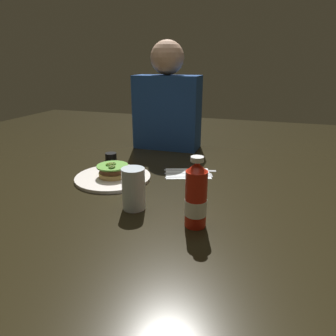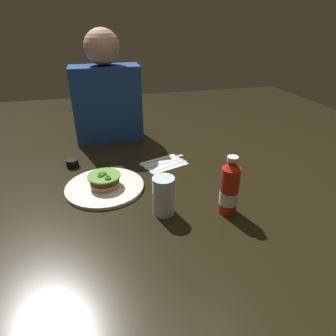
{
  "view_description": "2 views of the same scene",
  "coord_description": "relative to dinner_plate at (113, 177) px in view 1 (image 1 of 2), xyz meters",
  "views": [
    {
      "loc": [
        0.43,
        -0.95,
        0.44
      ],
      "look_at": [
        0.12,
        0.02,
        0.08
      ],
      "focal_mm": 32.47,
      "sensor_mm": 36.0,
      "label": 1
    },
    {
      "loc": [
        -0.11,
        -0.93,
        0.59
      ],
      "look_at": [
        0.13,
        0.05,
        0.06
      ],
      "focal_mm": 31.32,
      "sensor_mm": 36.0,
      "label": 2
    }
  ],
  "objects": [
    {
      "name": "ground_plane",
      "position": [
        0.12,
        -0.05,
        -0.01
      ],
      "size": [
        3.0,
        3.0,
        0.0
      ],
      "primitive_type": "plane",
      "color": "black"
    },
    {
      "name": "dinner_plate",
      "position": [
        0.0,
        0.0,
        0.0
      ],
      "size": [
        0.3,
        0.3,
        0.01
      ],
      "primitive_type": "cylinder",
      "color": "silver",
      "rests_on": "ground_plane"
    },
    {
      "name": "burger_sandwich",
      "position": [
        0.0,
        -0.0,
        0.03
      ],
      "size": [
        0.12,
        0.12,
        0.05
      ],
      "color": "tan",
      "rests_on": "dinner_plate"
    },
    {
      "name": "ketchup_bottle",
      "position": [
        0.39,
        -0.25,
        0.08
      ],
      "size": [
        0.06,
        0.06,
        0.2
      ],
      "color": "red",
      "rests_on": "ground_plane"
    },
    {
      "name": "water_glass",
      "position": [
        0.18,
        -0.2,
        0.06
      ],
      "size": [
        0.07,
        0.07,
        0.13
      ],
      "primitive_type": "cylinder",
      "color": "silver",
      "rests_on": "ground_plane"
    },
    {
      "name": "condiment_cup",
      "position": [
        -0.13,
        0.22,
        0.01
      ],
      "size": [
        0.05,
        0.05,
        0.03
      ],
      "primitive_type": "cylinder",
      "color": "black",
      "rests_on": "ground_plane"
    },
    {
      "name": "napkin",
      "position": [
        0.27,
        0.15,
        -0.0
      ],
      "size": [
        0.21,
        0.18,
        0.0
      ],
      "primitive_type": "cube",
      "rotation": [
        0.0,
        0.0,
        0.33
      ],
      "color": "white",
      "rests_on": "ground_plane"
    },
    {
      "name": "fork_utensil",
      "position": [
        0.3,
        0.12,
        -0.0
      ],
      "size": [
        0.18,
        0.09,
        0.0
      ],
      "color": "silver",
      "rests_on": "napkin"
    },
    {
      "name": "spoon_utensil",
      "position": [
        0.3,
        0.16,
        -0.0
      ],
      "size": [
        0.19,
        0.07,
        0.0
      ],
      "color": "silver",
      "rests_on": "napkin"
    },
    {
      "name": "butter_knife",
      "position": [
        0.28,
        0.19,
        -0.0
      ],
      "size": [
        0.22,
        0.07,
        0.0
      ],
      "color": "silver",
      "rests_on": "napkin"
    },
    {
      "name": "diner_person",
      "position": [
        0.06,
        0.51,
        0.23
      ],
      "size": [
        0.33,
        0.17,
        0.54
      ],
      "color": "navy",
      "rests_on": "ground_plane"
    }
  ]
}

